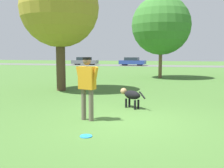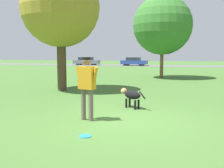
% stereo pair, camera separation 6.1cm
% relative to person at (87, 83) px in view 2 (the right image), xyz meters
% --- Properties ---
extents(ground_plane, '(120.00, 120.00, 0.00)m').
position_rel_person_xyz_m(ground_plane, '(0.97, 0.15, -1.02)').
color(ground_plane, '#426B2D').
extents(far_road_strip, '(120.00, 6.00, 0.01)m').
position_rel_person_xyz_m(far_road_strip, '(0.97, 33.34, -1.01)').
color(far_road_strip, '#5B5B59').
rests_on(far_road_strip, ground_plane).
extents(person, '(0.72, 0.33, 1.71)m').
position_rel_person_xyz_m(person, '(0.00, 0.00, 0.00)').
color(person, '#665B4C').
rests_on(person, ground_plane).
extents(dog, '(0.98, 0.71, 0.64)m').
position_rel_person_xyz_m(dog, '(0.83, 1.90, -0.59)').
color(dog, black).
rests_on(dog, ground_plane).
extents(frisbee, '(0.27, 0.27, 0.02)m').
position_rel_person_xyz_m(frisbee, '(0.47, -1.34, -1.01)').
color(frisbee, '#268CE5').
rests_on(frisbee, ground_plane).
extents(tree_mid_center, '(4.31, 4.31, 6.02)m').
position_rel_person_xyz_m(tree_mid_center, '(0.84, 13.22, 2.84)').
color(tree_mid_center, brown).
rests_on(tree_mid_center, ground_plane).
extents(tree_near_left, '(3.76, 3.76, 5.87)m').
position_rel_person_xyz_m(tree_near_left, '(-3.30, 5.17, 2.94)').
color(tree_near_left, '#4C3826').
rests_on(tree_near_left, ground_plane).
extents(parked_car_grey, '(4.22, 1.98, 1.26)m').
position_rel_person_xyz_m(parked_car_grey, '(-12.96, 33.48, -0.40)').
color(parked_car_grey, slate).
rests_on(parked_car_grey, ground_plane).
extents(parked_car_blue, '(3.98, 1.94, 1.26)m').
position_rel_person_xyz_m(parked_car_blue, '(-5.00, 32.97, -0.39)').
color(parked_car_blue, '#284293').
rests_on(parked_car_blue, ground_plane).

